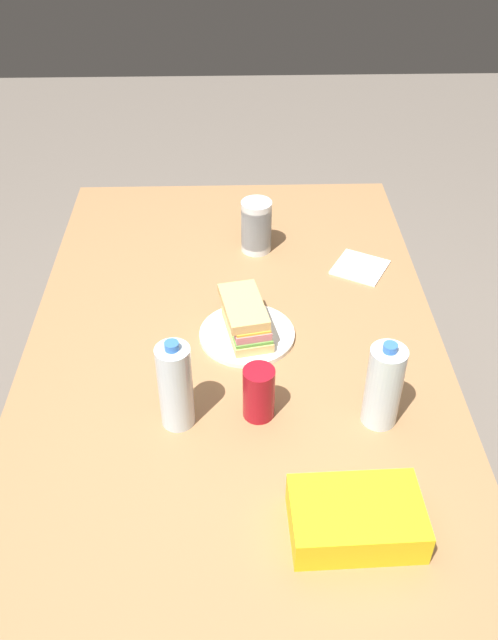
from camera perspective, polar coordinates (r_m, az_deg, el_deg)
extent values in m
plane|color=#70665B|center=(2.17, -0.80, -17.15)|extent=(8.00, 8.00, 0.00)
cube|color=#9E7047|center=(1.62, -1.03, -2.40)|extent=(1.56, 0.98, 0.04)
cylinder|color=brown|center=(2.44, 8.57, 2.02)|extent=(0.07, 0.07, 0.72)
cylinder|color=brown|center=(2.43, -10.89, 1.69)|extent=(0.07, 0.07, 0.72)
cylinder|color=white|center=(1.61, 0.00, -1.22)|extent=(0.23, 0.23, 0.01)
cube|color=#DBB26B|center=(1.60, 0.00, -0.72)|extent=(0.18, 0.12, 0.02)
cube|color=#599E3F|center=(1.59, 0.00, -0.28)|extent=(0.18, 0.12, 0.01)
cube|color=#C6727A|center=(1.58, 0.00, 0.11)|extent=(0.17, 0.11, 0.02)
cube|color=yellow|center=(1.58, 0.00, 0.48)|extent=(0.16, 0.11, 0.01)
cube|color=#DBB26B|center=(1.57, -0.31, 1.14)|extent=(0.18, 0.12, 0.02)
cylinder|color=maroon|center=(1.39, 1.02, -6.13)|extent=(0.07, 0.07, 0.12)
cube|color=yellow|center=(1.25, 9.19, -16.08)|extent=(0.16, 0.23, 0.07)
cylinder|color=silver|center=(1.36, -5.99, -5.56)|extent=(0.07, 0.07, 0.20)
cylinder|color=blue|center=(1.29, -6.30, -2.18)|extent=(0.03, 0.03, 0.02)
cylinder|color=silver|center=(1.90, 0.76, 7.18)|extent=(0.08, 0.08, 0.09)
cylinder|color=silver|center=(1.89, 0.76, 7.64)|extent=(0.08, 0.08, 0.09)
cylinder|color=silver|center=(1.88, 0.77, 8.11)|extent=(0.08, 0.08, 0.09)
cylinder|color=silver|center=(1.87, 0.77, 8.58)|extent=(0.08, 0.08, 0.09)
cylinder|color=silver|center=(1.39, 11.42, -5.47)|extent=(0.07, 0.07, 0.19)
cylinder|color=blue|center=(1.32, 11.97, -2.30)|extent=(0.03, 0.03, 0.02)
cube|color=white|center=(1.87, 9.44, 4.39)|extent=(0.18, 0.18, 0.01)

